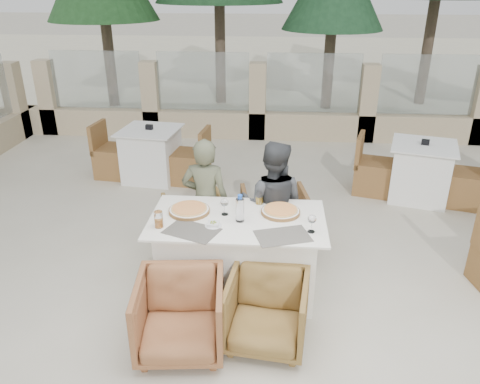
# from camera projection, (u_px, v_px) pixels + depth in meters

# --- Properties ---
(ground) EXTENTS (80.00, 80.00, 0.00)m
(ground) POSITION_uv_depth(u_px,v_px,m) (234.00, 289.00, 4.56)
(ground) COLOR beige
(ground) RESTS_ON ground
(sand_patch) EXTENTS (30.00, 16.00, 0.01)m
(sand_patch) POSITION_uv_depth(u_px,v_px,m) (268.00, 61.00, 17.26)
(sand_patch) COLOR beige
(sand_patch) RESTS_ON ground
(perimeter_wall_far) EXTENTS (10.00, 0.34, 1.60)m
(perimeter_wall_far) POSITION_uv_depth(u_px,v_px,m) (258.00, 96.00, 8.58)
(perimeter_wall_far) COLOR tan
(perimeter_wall_far) RESTS_ON ground
(dining_table) EXTENTS (1.60, 0.90, 0.77)m
(dining_table) POSITION_uv_depth(u_px,v_px,m) (238.00, 255.00, 4.41)
(dining_table) COLOR white
(dining_table) RESTS_ON ground
(placemat_near_left) EXTENTS (0.53, 0.45, 0.00)m
(placemat_near_left) POSITION_uv_depth(u_px,v_px,m) (192.00, 231.00, 4.04)
(placemat_near_left) COLOR #58534B
(placemat_near_left) RESTS_ON dining_table
(placemat_near_right) EXTENTS (0.52, 0.43, 0.00)m
(placemat_near_right) POSITION_uv_depth(u_px,v_px,m) (283.00, 236.00, 3.96)
(placemat_near_right) COLOR #615C53
(placemat_near_right) RESTS_ON dining_table
(pizza_left) EXTENTS (0.45, 0.45, 0.05)m
(pizza_left) POSITION_uv_depth(u_px,v_px,m) (189.00, 210.00, 4.36)
(pizza_left) COLOR #D04E1C
(pizza_left) RESTS_ON dining_table
(pizza_right) EXTENTS (0.47, 0.47, 0.05)m
(pizza_right) POSITION_uv_depth(u_px,v_px,m) (281.00, 211.00, 4.34)
(pizza_right) COLOR orange
(pizza_right) RESTS_ON dining_table
(water_bottle) EXTENTS (0.10, 0.10, 0.26)m
(water_bottle) POSITION_uv_depth(u_px,v_px,m) (240.00, 208.00, 4.16)
(water_bottle) COLOR #B5D9EE
(water_bottle) RESTS_ON dining_table
(wine_glass_centre) EXTENTS (0.10, 0.10, 0.18)m
(wine_glass_centre) POSITION_uv_depth(u_px,v_px,m) (225.00, 206.00, 4.29)
(wine_glass_centre) COLOR white
(wine_glass_centre) RESTS_ON dining_table
(wine_glass_corner) EXTENTS (0.10, 0.10, 0.18)m
(wine_glass_corner) POSITION_uv_depth(u_px,v_px,m) (312.00, 223.00, 3.99)
(wine_glass_corner) COLOR white
(wine_glass_corner) RESTS_ON dining_table
(beer_glass_left) EXTENTS (0.10, 0.10, 0.15)m
(beer_glass_left) POSITION_uv_depth(u_px,v_px,m) (159.00, 219.00, 4.08)
(beer_glass_left) COLOR orange
(beer_glass_left) RESTS_ON dining_table
(beer_glass_right) EXTENTS (0.08, 0.08, 0.14)m
(beer_glass_right) POSITION_uv_depth(u_px,v_px,m) (259.00, 197.00, 4.51)
(beer_glass_right) COLOR gold
(beer_glass_right) RESTS_ON dining_table
(olive_dish) EXTENTS (0.13, 0.13, 0.04)m
(olive_dish) POSITION_uv_depth(u_px,v_px,m) (213.00, 224.00, 4.12)
(olive_dish) COLOR silver
(olive_dish) RESTS_ON dining_table
(armchair_far_left) EXTENTS (0.84, 0.85, 0.61)m
(armchair_far_left) POSITION_uv_depth(u_px,v_px,m) (196.00, 224.00, 5.14)
(armchair_far_left) COLOR olive
(armchair_far_left) RESTS_ON ground
(armchair_far_right) EXTENTS (0.82, 0.83, 0.66)m
(armchair_far_right) POSITION_uv_depth(u_px,v_px,m) (275.00, 220.00, 5.18)
(armchair_far_right) COLOR brown
(armchair_far_right) RESTS_ON ground
(armchair_near_left) EXTENTS (0.75, 0.77, 0.64)m
(armchair_near_left) POSITION_uv_depth(u_px,v_px,m) (180.00, 315.00, 3.72)
(armchair_near_left) COLOR #915934
(armchair_near_left) RESTS_ON ground
(armchair_near_right) EXTENTS (0.71, 0.73, 0.60)m
(armchair_near_right) POSITION_uv_depth(u_px,v_px,m) (267.00, 311.00, 3.79)
(armchair_near_right) COLOR brown
(armchair_near_right) RESTS_ON ground
(diner_left) EXTENTS (0.52, 0.36, 1.35)m
(diner_left) POSITION_uv_depth(u_px,v_px,m) (206.00, 202.00, 4.80)
(diner_left) COLOR #555940
(diner_left) RESTS_ON ground
(diner_right) EXTENTS (0.73, 0.62, 1.35)m
(diner_right) POSITION_uv_depth(u_px,v_px,m) (272.00, 205.00, 4.72)
(diner_right) COLOR #3C3E41
(diner_right) RESTS_ON ground
(bg_table_a) EXTENTS (1.73, 1.01, 0.77)m
(bg_table_a) POSITION_uv_depth(u_px,v_px,m) (151.00, 154.00, 6.94)
(bg_table_a) COLOR white
(bg_table_a) RESTS_ON ground
(bg_table_b) EXTENTS (1.80, 1.23, 0.77)m
(bg_table_b) POSITION_uv_depth(u_px,v_px,m) (420.00, 172.00, 6.31)
(bg_table_b) COLOR white
(bg_table_b) RESTS_ON ground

